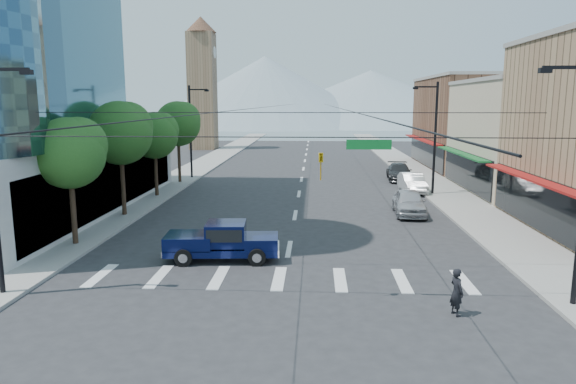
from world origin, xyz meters
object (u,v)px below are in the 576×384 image
object	(u,v)px
pickup_truck	(222,241)
parked_car_far	(399,172)
parked_car_near	(409,202)
pedestrian	(457,292)
parked_car_mid	(412,183)

from	to	relation	value
pickup_truck	parked_car_far	distance (m)	28.84
pickup_truck	parked_car_near	world-z (taller)	pickup_truck
pedestrian	parked_car_near	xyz separation A→B (m)	(1.29, 16.54, -0.02)
pedestrian	parked_car_mid	distance (m)	25.38
pickup_truck	parked_car_far	bearing A→B (deg)	60.21
pickup_truck	parked_car_mid	world-z (taller)	pickup_truck
pedestrian	parked_car_far	bearing A→B (deg)	-26.08
pickup_truck	parked_car_near	size ratio (longest dim) A/B	1.13
pickup_truck	parked_car_near	xyz separation A→B (m)	(10.71, 10.61, -0.12)
parked_car_near	parked_car_far	world-z (taller)	parked_car_near
parked_car_near	parked_car_far	bearing A→B (deg)	86.50
pedestrian	parked_car_mid	bearing A→B (deg)	-27.55
pedestrian	pickup_truck	bearing A→B (deg)	37.24
pedestrian	parked_car_far	xyz separation A→B (m)	(3.09, 31.92, -0.06)
parked_car_mid	parked_car_far	size ratio (longest dim) A/B	0.89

